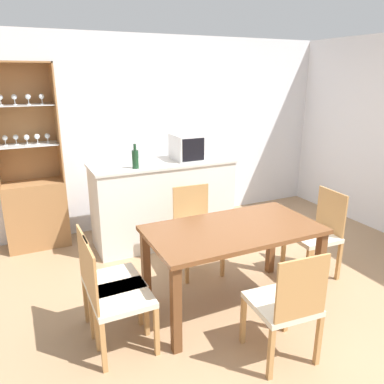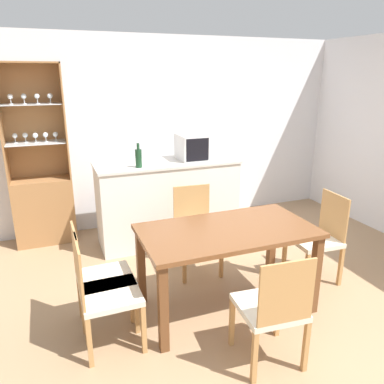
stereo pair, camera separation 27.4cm
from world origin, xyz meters
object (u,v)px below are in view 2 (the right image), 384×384
dining_chair_side_left_far (99,278)px  dining_chair_side_right_far (318,238)px  dining_chair_head_near (272,308)px  wine_bottle (139,158)px  dining_table (227,240)px  dining_chair_side_left_near (104,293)px  dining_chair_head_far (196,230)px  display_cabinet (43,195)px  microwave (196,147)px

dining_chair_side_left_far → dining_chair_side_right_far: (2.19, -0.00, 0.00)m
dining_chair_head_near → wine_bottle: (-0.43, 2.17, 0.69)m
dining_table → dining_chair_side_left_near: (-1.10, -0.12, -0.21)m
dining_chair_side_left_far → dining_chair_head_far: bearing=118.1°
dining_chair_side_right_far → display_cabinet: bearing=55.2°
dining_chair_side_left_near → dining_table: bearing=95.9°
dining_chair_side_left_far → dining_chair_side_left_near: same height
dining_chair_head_near → microwave: bearing=86.0°
dining_chair_side_right_far → dining_table: bearing=99.1°
display_cabinet → microwave: (1.85, -0.52, 0.57)m
dining_chair_head_far → microwave: 1.18m
display_cabinet → dining_chair_side_right_far: size_ratio=2.40×
dining_chair_head_near → microwave: (0.35, 2.36, 0.73)m
dining_chair_side_right_far → dining_chair_side_left_near: bearing=99.2°
dining_chair_side_right_far → microwave: bearing=29.7°
display_cabinet → dining_table: 2.61m
dining_chair_side_right_far → microwave: 1.82m
display_cabinet → dining_chair_side_left_near: bearing=-79.7°
microwave → dining_chair_side_left_near: bearing=-129.8°
display_cabinet → dining_table: (1.51, -2.13, 0.05)m
dining_chair_head_near → dining_chair_side_left_near: (-1.09, 0.63, 0.00)m
display_cabinet → dining_chair_side_left_far: 2.05m
dining_chair_side_right_far → microwave: microwave is taller
dining_chair_side_left_far → display_cabinet: bearing=-170.0°
dining_chair_side_right_far → dining_chair_head_far: bearing=62.9°
dining_chair_head_near → dining_chair_side_left_far: bearing=145.8°
dining_chair_head_near → dining_chair_head_far: bearing=94.1°
dining_table → dining_chair_head_far: size_ratio=1.66×
display_cabinet → dining_chair_side_right_far: bearing=-37.6°
display_cabinet → dining_chair_head_far: bearing=-42.4°
dining_chair_side_right_far → microwave: (-0.75, 1.49, 0.73)m
display_cabinet → dining_chair_side_left_far: display_cabinet is taller
dining_chair_head_far → dining_chair_side_left_near: (-1.10, -0.87, 0.00)m
dining_table → dining_chair_head_near: (-0.00, -0.75, -0.21)m
dining_table → microwave: 1.72m
dining_chair_side_right_far → wine_bottle: bearing=52.4°
wine_bottle → dining_chair_side_left_far: bearing=-117.0°
display_cabinet → wine_bottle: (1.07, -0.70, 0.53)m
dining_chair_side_left_far → dining_chair_head_near: same height
wine_bottle → dining_table: bearing=-73.1°
dining_chair_head_near → dining_table: bearing=94.1°
dining_table → dining_chair_head_far: (0.00, 0.75, -0.21)m
dining_chair_side_left_far → dining_table: bearing=82.1°
display_cabinet → dining_table: bearing=-54.7°
display_cabinet → dining_chair_side_left_far: bearing=-78.4°
microwave → wine_bottle: microwave is taller
dining_chair_side_right_far → wine_bottle: (-1.53, 1.30, 0.69)m
microwave → wine_bottle: size_ratio=1.61×
microwave → wine_bottle: (-0.78, -0.18, -0.04)m
dining_chair_side_left_far → dining_chair_side_left_near: size_ratio=1.00×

